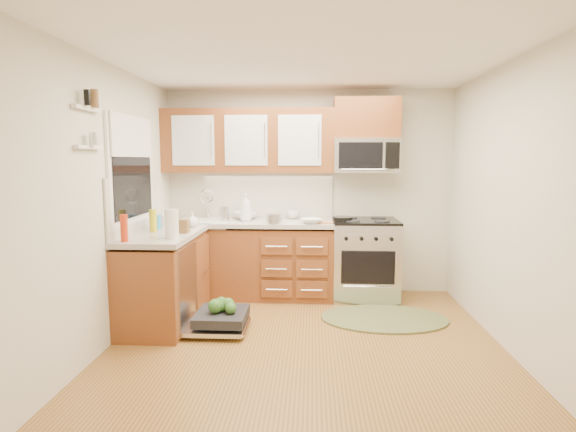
# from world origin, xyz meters

# --- Properties ---
(floor) EXTENTS (3.50, 3.50, 0.00)m
(floor) POSITION_xyz_m (0.00, 0.00, 0.00)
(floor) COLOR brown
(floor) RESTS_ON ground
(ceiling) EXTENTS (3.50, 3.50, 0.00)m
(ceiling) POSITION_xyz_m (0.00, 0.00, 2.50)
(ceiling) COLOR white
(ceiling) RESTS_ON ground
(wall_back) EXTENTS (3.50, 0.04, 2.50)m
(wall_back) POSITION_xyz_m (0.00, 1.75, 1.25)
(wall_back) COLOR beige
(wall_back) RESTS_ON ground
(wall_front) EXTENTS (3.50, 0.04, 2.50)m
(wall_front) POSITION_xyz_m (0.00, -1.75, 1.25)
(wall_front) COLOR beige
(wall_front) RESTS_ON ground
(wall_left) EXTENTS (0.04, 3.50, 2.50)m
(wall_left) POSITION_xyz_m (-1.75, 0.00, 1.25)
(wall_left) COLOR beige
(wall_left) RESTS_ON ground
(wall_right) EXTENTS (0.04, 3.50, 2.50)m
(wall_right) POSITION_xyz_m (1.75, 0.00, 1.25)
(wall_right) COLOR beige
(wall_right) RESTS_ON ground
(base_cabinet_back) EXTENTS (2.05, 0.60, 0.85)m
(base_cabinet_back) POSITION_xyz_m (-0.73, 1.45, 0.42)
(base_cabinet_back) COLOR brown
(base_cabinet_back) RESTS_ON ground
(base_cabinet_left) EXTENTS (0.60, 1.25, 0.85)m
(base_cabinet_left) POSITION_xyz_m (-1.45, 0.52, 0.42)
(base_cabinet_left) COLOR brown
(base_cabinet_left) RESTS_ON ground
(countertop_back) EXTENTS (2.07, 0.64, 0.05)m
(countertop_back) POSITION_xyz_m (-0.72, 1.44, 0.90)
(countertop_back) COLOR #B3ADA3
(countertop_back) RESTS_ON base_cabinet_back
(countertop_left) EXTENTS (0.64, 1.27, 0.05)m
(countertop_left) POSITION_xyz_m (-1.44, 0.53, 0.90)
(countertop_left) COLOR #B3ADA3
(countertop_left) RESTS_ON base_cabinet_left
(backsplash_back) EXTENTS (2.05, 0.02, 0.57)m
(backsplash_back) POSITION_xyz_m (-0.73, 1.74, 1.21)
(backsplash_back) COLOR beige
(backsplash_back) RESTS_ON ground
(backsplash_left) EXTENTS (0.02, 1.25, 0.57)m
(backsplash_left) POSITION_xyz_m (-1.74, 0.52, 1.21)
(backsplash_left) COLOR beige
(backsplash_left) RESTS_ON ground
(upper_cabinets) EXTENTS (2.05, 0.35, 0.75)m
(upper_cabinets) POSITION_xyz_m (-0.73, 1.57, 1.88)
(upper_cabinets) COLOR brown
(upper_cabinets) RESTS_ON ground
(cabinet_over_mw) EXTENTS (0.76, 0.35, 0.47)m
(cabinet_over_mw) POSITION_xyz_m (0.68, 1.57, 2.13)
(cabinet_over_mw) COLOR brown
(cabinet_over_mw) RESTS_ON ground
(range) EXTENTS (0.76, 0.64, 0.95)m
(range) POSITION_xyz_m (0.68, 1.43, 0.47)
(range) COLOR silver
(range) RESTS_ON ground
(microwave) EXTENTS (0.76, 0.38, 0.40)m
(microwave) POSITION_xyz_m (0.68, 1.55, 1.70)
(microwave) COLOR silver
(microwave) RESTS_ON ground
(sink) EXTENTS (0.62, 0.50, 0.26)m
(sink) POSITION_xyz_m (-1.25, 1.42, 0.80)
(sink) COLOR white
(sink) RESTS_ON ground
(dishwasher) EXTENTS (0.70, 0.60, 0.20)m
(dishwasher) POSITION_xyz_m (-0.86, 0.30, 0.10)
(dishwasher) COLOR silver
(dishwasher) RESTS_ON ground
(window) EXTENTS (0.03, 1.05, 1.05)m
(window) POSITION_xyz_m (-1.74, 0.50, 1.55)
(window) COLOR white
(window) RESTS_ON ground
(window_blind) EXTENTS (0.02, 0.96, 0.40)m
(window_blind) POSITION_xyz_m (-1.71, 0.50, 1.88)
(window_blind) COLOR white
(window_blind) RESTS_ON ground
(shelf_upper) EXTENTS (0.04, 0.40, 0.03)m
(shelf_upper) POSITION_xyz_m (-1.72, -0.35, 2.05)
(shelf_upper) COLOR white
(shelf_upper) RESTS_ON ground
(shelf_lower) EXTENTS (0.04, 0.40, 0.03)m
(shelf_lower) POSITION_xyz_m (-1.72, -0.35, 1.75)
(shelf_lower) COLOR white
(shelf_lower) RESTS_ON ground
(rug) EXTENTS (1.45, 1.08, 0.02)m
(rug) POSITION_xyz_m (0.81, 0.70, 0.01)
(rug) COLOR brown
(rug) RESTS_ON ground
(skillet) EXTENTS (0.30, 0.30, 0.04)m
(skillet) POSITION_xyz_m (0.40, 1.34, 0.97)
(skillet) COLOR black
(skillet) RESTS_ON range
(stock_pot) EXTENTS (0.20, 0.20, 0.12)m
(stock_pot) POSITION_xyz_m (-0.39, 1.22, 0.98)
(stock_pot) COLOR silver
(stock_pot) RESTS_ON countertop_back
(cutting_board) EXTENTS (0.28, 0.22, 0.02)m
(cutting_board) POSITION_xyz_m (0.18, 1.29, 0.93)
(cutting_board) COLOR #A6704B
(cutting_board) RESTS_ON countertop_back
(canister) EXTENTS (0.12, 0.12, 0.18)m
(canister) POSITION_xyz_m (-0.99, 1.37, 1.01)
(canister) COLOR silver
(canister) RESTS_ON countertop_back
(paper_towel_roll) EXTENTS (0.16, 0.16, 0.27)m
(paper_towel_roll) POSITION_xyz_m (-1.25, 0.19, 1.06)
(paper_towel_roll) COLOR white
(paper_towel_roll) RESTS_ON countertop_left
(mustard_bottle) EXTENTS (0.09, 0.09, 0.23)m
(mustard_bottle) POSITION_xyz_m (-1.56, 0.55, 1.04)
(mustard_bottle) COLOR gold
(mustard_bottle) RESTS_ON countertop_left
(red_bottle) EXTENTS (0.08, 0.08, 0.24)m
(red_bottle) POSITION_xyz_m (-1.62, 0.00, 1.05)
(red_bottle) COLOR #B82D0F
(red_bottle) RESTS_ON countertop_left
(wooden_box) EXTENTS (0.14, 0.10, 0.13)m
(wooden_box) POSITION_xyz_m (-1.25, 0.52, 0.99)
(wooden_box) COLOR brown
(wooden_box) RESTS_ON countertop_left
(blue_carton) EXTENTS (0.11, 0.09, 0.15)m
(blue_carton) POSITION_xyz_m (-1.60, 0.74, 1.00)
(blue_carton) COLOR #277FB8
(blue_carton) RESTS_ON countertop_left
(bowl_a) EXTENTS (0.29, 0.29, 0.06)m
(bowl_a) POSITION_xyz_m (0.04, 1.25, 0.95)
(bowl_a) COLOR #999999
(bowl_a) RESTS_ON countertop_back
(bowl_b) EXTENTS (0.30, 0.30, 0.09)m
(bowl_b) POSITION_xyz_m (-0.78, 1.59, 0.97)
(bowl_b) COLOR #999999
(bowl_b) RESTS_ON countertop_back
(cup) EXTENTS (0.16, 0.16, 0.11)m
(cup) POSITION_xyz_m (-0.19, 1.65, 0.98)
(cup) COLOR #999999
(cup) RESTS_ON countertop_back
(soap_bottle_a) EXTENTS (0.15, 0.15, 0.33)m
(soap_bottle_a) POSITION_xyz_m (-0.74, 1.37, 1.09)
(soap_bottle_a) COLOR #999999
(soap_bottle_a) RESTS_ON countertop_back
(soap_bottle_b) EXTENTS (0.08, 0.08, 0.17)m
(soap_bottle_b) POSITION_xyz_m (-1.62, 1.02, 1.01)
(soap_bottle_b) COLOR #999999
(soap_bottle_b) RESTS_ON countertop_left
(soap_bottle_c) EXTENTS (0.15, 0.15, 0.16)m
(soap_bottle_c) POSITION_xyz_m (-1.25, 0.90, 1.01)
(soap_bottle_c) COLOR #999999
(soap_bottle_c) RESTS_ON countertop_left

